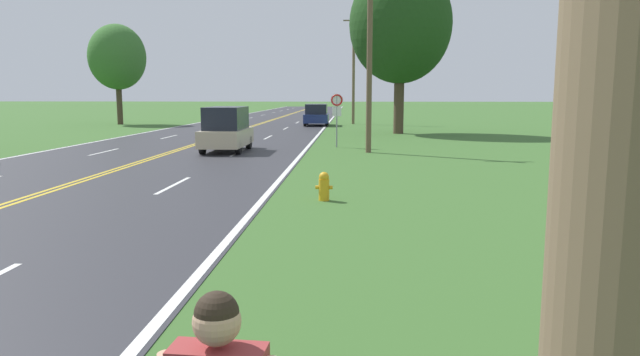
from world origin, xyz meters
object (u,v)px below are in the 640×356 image
at_px(tree_left_verge, 400,25).
at_px(tree_mid_treeline, 117,57).
at_px(fire_hydrant, 324,186).
at_px(car_dark_blue_van_mid_far, 317,114).
at_px(traffic_sign, 337,107).
at_px(car_champagne_van_mid_near, 226,129).

bearing_deg(tree_left_verge, tree_mid_treeline, 155.94).
bearing_deg(fire_hydrant, tree_left_verge, 81.32).
distance_m(tree_mid_treeline, car_dark_blue_van_mid_far, 17.46).
bearing_deg(car_dark_blue_van_mid_far, tree_left_verge, 31.67).
xyz_separation_m(tree_left_verge, tree_mid_treeline, (-22.73, 10.15, -1.32)).
bearing_deg(fire_hydrant, tree_mid_treeline, 119.25).
relative_size(fire_hydrant, car_dark_blue_van_mid_far, 0.16).
distance_m(traffic_sign, car_dark_blue_van_mid_far, 19.32).
bearing_deg(traffic_sign, tree_left_verge, 69.32).
bearing_deg(fire_hydrant, car_dark_blue_van_mid_far, 93.93).
distance_m(traffic_sign, tree_mid_treeline, 27.86).
relative_size(fire_hydrant, car_champagne_van_mid_near, 0.17).
distance_m(fire_hydrant, tree_mid_treeline, 39.39).
bearing_deg(tree_mid_treeline, fire_hydrant, -60.75).
relative_size(fire_hydrant, tree_left_verge, 0.07).
relative_size(car_champagne_van_mid_near, car_dark_blue_van_mid_far, 0.92).
xyz_separation_m(tree_left_verge, car_dark_blue_van_mid_far, (-5.93, 9.25, -6.02)).
distance_m(tree_left_verge, tree_mid_treeline, 24.92).
bearing_deg(tree_mid_treeline, tree_left_verge, -24.06).
relative_size(tree_left_verge, tree_mid_treeline, 1.28).
height_order(tree_left_verge, car_champagne_van_mid_near, tree_left_verge).
relative_size(traffic_sign, car_dark_blue_van_mid_far, 0.59).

